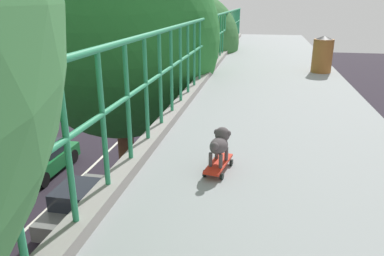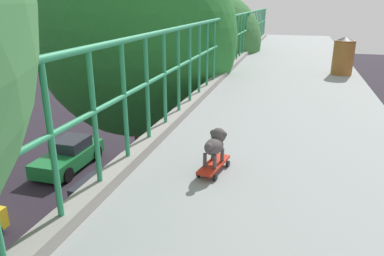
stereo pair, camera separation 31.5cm
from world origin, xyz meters
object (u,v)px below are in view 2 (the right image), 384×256
(city_bus, at_px, (170,72))
(small_dog, at_px, (215,143))
(car_green_sixth, at_px, (69,155))
(toy_skateboard, at_px, (214,165))
(litter_bin, at_px, (343,55))
(car_grey_fifth, at_px, (101,199))

(city_bus, bearing_deg, small_dog, -69.95)
(city_bus, bearing_deg, car_green_sixth, -89.09)
(toy_skateboard, distance_m, small_dog, 0.22)
(city_bus, xyz_separation_m, litter_bin, (11.47, -21.16, 4.75))
(car_green_sixth, relative_size, toy_skateboard, 7.60)
(city_bus, relative_size, small_dog, 27.62)
(car_grey_fifth, height_order, car_green_sixth, car_green_sixth)
(car_grey_fifth, bearing_deg, city_bus, 101.18)
(car_green_sixth, xyz_separation_m, city_bus, (-0.25, 15.92, 1.19))
(car_green_sixth, relative_size, small_dog, 10.42)
(car_green_sixth, bearing_deg, toy_skateboard, -48.88)
(car_green_sixth, bearing_deg, small_dog, -48.80)
(toy_skateboard, xyz_separation_m, small_dog, (0.01, 0.02, 0.22))
(car_grey_fifth, distance_m, car_green_sixth, 4.83)
(city_bus, height_order, litter_bin, litter_bin)
(toy_skateboard, bearing_deg, small_dog, 75.81)
(toy_skateboard, bearing_deg, city_bus, 110.02)
(car_grey_fifth, height_order, toy_skateboard, toy_skateboard)
(car_grey_fifth, relative_size, toy_skateboard, 7.59)
(car_grey_fifth, xyz_separation_m, city_bus, (-3.79, 19.21, 1.19))
(car_grey_fifth, relative_size, small_dog, 10.40)
(toy_skateboard, relative_size, small_dog, 1.37)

